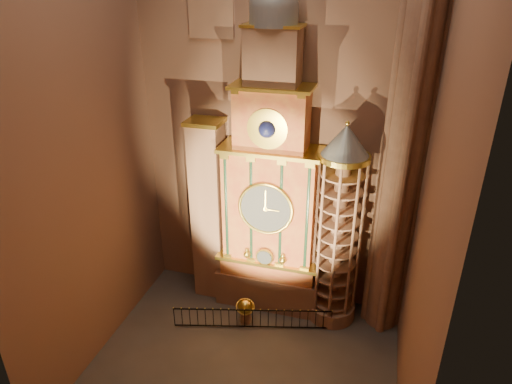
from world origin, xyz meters
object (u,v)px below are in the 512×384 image
(portrait_tower, at_px, (209,211))
(stair_turret, at_px, (338,230))
(iron_railing, at_px, (252,319))
(celestial_globe, at_px, (245,309))
(astronomical_clock, at_px, (271,193))

(portrait_tower, height_order, stair_turret, stair_turret)
(stair_turret, xyz_separation_m, iron_railing, (-3.76, -2.19, -4.65))
(iron_railing, bearing_deg, celestial_globe, 145.01)
(astronomical_clock, height_order, stair_turret, astronomical_clock)
(astronomical_clock, bearing_deg, celestial_globe, -109.58)
(celestial_globe, distance_m, iron_railing, 0.64)
(astronomical_clock, bearing_deg, iron_railing, -96.04)
(celestial_globe, relative_size, iron_railing, 0.18)
(celestial_globe, bearing_deg, portrait_tower, 141.30)
(astronomical_clock, height_order, celestial_globe, astronomical_clock)
(portrait_tower, bearing_deg, iron_railing, -38.15)
(celestial_globe, bearing_deg, astronomical_clock, 70.42)
(portrait_tower, bearing_deg, celestial_globe, -38.70)
(portrait_tower, distance_m, stair_turret, 6.91)
(portrait_tower, bearing_deg, astronomical_clock, -0.29)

